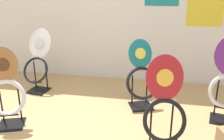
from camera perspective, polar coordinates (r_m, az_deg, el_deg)
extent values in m
cube|color=yellow|center=(3.90, 20.63, 13.51)|extent=(0.51, 0.01, 0.57)
cube|color=black|center=(3.07, -22.00, -11.51)|extent=(0.36, 0.36, 0.01)
cylinder|color=black|center=(3.08, -23.91, -7.45)|extent=(0.02, 0.02, 0.39)
cylinder|color=black|center=(3.04, -20.32, -7.37)|extent=(0.02, 0.02, 0.39)
cylinder|color=black|center=(2.93, -22.71, -9.56)|extent=(0.22, 0.09, 0.02)
torus|color=silver|center=(2.90, -22.93, -5.89)|extent=(0.43, 0.26, 0.41)
ellipsoid|color=#936033|center=(2.82, -23.67, 1.19)|extent=(0.30, 0.14, 0.37)
ellipsoid|color=#4C2D19|center=(2.81, -23.74, 1.11)|extent=(0.13, 0.06, 0.14)
sphere|color=silver|center=(2.85, -21.57, -2.33)|extent=(0.02, 0.02, 0.02)
cube|color=black|center=(3.84, -16.43, -4.51)|extent=(0.31, 0.31, 0.01)
cylinder|color=black|center=(3.89, -17.19, -0.95)|extent=(0.02, 0.02, 0.41)
cylinder|color=black|center=(3.78, -14.74, -1.27)|extent=(0.02, 0.02, 0.41)
cylinder|color=black|center=(3.72, -17.32, -2.56)|extent=(0.22, 0.04, 0.02)
torus|color=black|center=(3.71, -17.07, -0.04)|extent=(0.41, 0.27, 0.35)
ellipsoid|color=white|center=(3.75, -16.19, 5.92)|extent=(0.37, 0.21, 0.41)
ellipsoid|color=silver|center=(3.74, -16.30, 5.94)|extent=(0.17, 0.08, 0.16)
sphere|color=silver|center=(3.79, -17.77, 2.73)|extent=(0.02, 0.02, 0.02)
sphere|color=silver|center=(3.68, -15.27, 2.50)|extent=(0.02, 0.02, 0.02)
cylinder|color=black|center=(2.43, 8.83, -12.48)|extent=(0.02, 0.02, 0.46)
cylinder|color=black|center=(2.47, 13.41, -12.22)|extent=(0.02, 0.02, 0.46)
cylinder|color=black|center=(2.33, 11.97, -15.46)|extent=(0.22, 0.07, 0.02)
torus|color=black|center=(2.29, 11.94, -11.24)|extent=(0.42, 0.26, 0.38)
ellipsoid|color=#AD1E23|center=(2.23, 11.96, -1.71)|extent=(0.35, 0.18, 0.41)
ellipsoid|color=yellow|center=(2.22, 12.04, -1.77)|extent=(0.16, 0.07, 0.15)
sphere|color=silver|center=(2.25, 9.54, -6.92)|extent=(0.02, 0.02, 0.02)
sphere|color=silver|center=(2.29, 14.12, -6.75)|extent=(0.02, 0.02, 0.02)
cube|color=black|center=(3.21, 23.93, -10.38)|extent=(0.33, 0.33, 0.01)
cylinder|color=black|center=(3.19, 22.75, -5.74)|extent=(0.02, 0.02, 0.46)
sphere|color=silver|center=(3.01, 23.37, -1.02)|extent=(0.02, 0.02, 0.02)
cube|color=black|center=(3.26, 6.62, -8.21)|extent=(0.36, 0.36, 0.01)
cylinder|color=black|center=(3.23, 4.64, -4.48)|extent=(0.02, 0.02, 0.39)
cylinder|color=black|center=(3.28, 7.96, -4.22)|extent=(0.02, 0.02, 0.39)
cylinder|color=black|center=(3.13, 7.13, -6.23)|extent=(0.22, 0.10, 0.02)
torus|color=black|center=(3.11, 6.96, -2.99)|extent=(0.47, 0.36, 0.38)
ellipsoid|color=#197075|center=(3.13, 6.47, 3.77)|extent=(0.33, 0.23, 0.36)
ellipsoid|color=#EADB4C|center=(3.11, 6.54, 3.78)|extent=(0.14, 0.09, 0.13)
sphere|color=silver|center=(3.11, 5.16, 0.32)|extent=(0.02, 0.02, 0.02)
sphere|color=silver|center=(3.15, 8.08, 0.48)|extent=(0.02, 0.02, 0.02)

